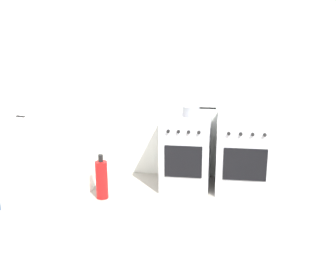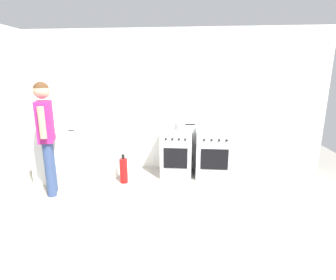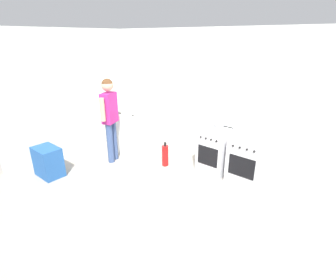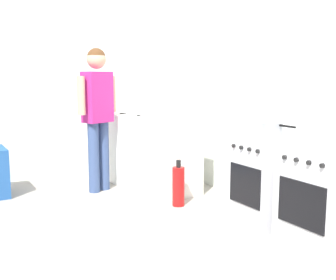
# 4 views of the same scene
# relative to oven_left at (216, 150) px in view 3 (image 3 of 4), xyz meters

# --- Properties ---
(ground_plane) EXTENTS (8.00, 8.00, 0.00)m
(ground_plane) POSITION_rel_oven_left_xyz_m (-0.35, -1.58, -0.43)
(ground_plane) COLOR gray
(back_wall) EXTENTS (6.00, 0.10, 2.60)m
(back_wall) POSITION_rel_oven_left_xyz_m (-0.35, 0.37, 0.87)
(back_wall) COLOR silver
(back_wall) RESTS_ON ground
(side_wall_left) EXTENTS (0.10, 3.10, 2.60)m
(side_wall_left) POSITION_rel_oven_left_xyz_m (-2.95, -1.18, 0.87)
(side_wall_left) COLOR silver
(side_wall_left) RESTS_ON ground
(counter_unit) EXTENTS (1.30, 0.70, 0.90)m
(counter_unit) POSITION_rel_oven_left_xyz_m (-1.70, -0.38, 0.02)
(counter_unit) COLOR silver
(counter_unit) RESTS_ON ground
(oven_left) EXTENTS (0.55, 0.62, 0.85)m
(oven_left) POSITION_rel_oven_left_xyz_m (0.00, 0.00, 0.00)
(oven_left) COLOR silver
(oven_left) RESTS_ON ground
(oven_right) EXTENTS (0.61, 0.62, 0.85)m
(oven_right) POSITION_rel_oven_left_xyz_m (0.66, 0.00, 0.00)
(oven_right) COLOR silver
(oven_right) RESTS_ON ground
(pot) EXTENTS (0.37, 0.19, 0.11)m
(pot) POSITION_rel_oven_left_xyz_m (0.06, -0.05, 0.48)
(pot) COLOR gray
(pot) RESTS_ON oven_left
(knife_bread) EXTENTS (0.35, 0.08, 0.01)m
(knife_bread) POSITION_rel_oven_left_xyz_m (-1.95, -0.57, 0.48)
(knife_bread) COLOR silver
(knife_bread) RESTS_ON counter_unit
(knife_utility) EXTENTS (0.25, 0.09, 0.01)m
(knife_utility) POSITION_rel_oven_left_xyz_m (-1.64, -0.55, 0.48)
(knife_utility) COLOR silver
(knife_utility) RESTS_ON counter_unit
(person) EXTENTS (0.31, 0.54, 1.70)m
(person) POSITION_rel_oven_left_xyz_m (-1.86, -1.00, 0.60)
(person) COLOR #384C7A
(person) RESTS_ON ground
(fire_extinguisher) EXTENTS (0.13, 0.13, 0.50)m
(fire_extinguisher) POSITION_rel_oven_left_xyz_m (-0.87, -0.48, -0.21)
(fire_extinguisher) COLOR red
(fire_extinguisher) RESTS_ON ground
(recycling_crate_lower) EXTENTS (0.52, 0.36, 0.28)m
(recycling_crate_lower) POSITION_rel_oven_left_xyz_m (-2.27, -2.17, -0.29)
(recycling_crate_lower) COLOR #235193
(recycling_crate_lower) RESTS_ON ground
(recycling_crate_upper) EXTENTS (0.52, 0.36, 0.28)m
(recycling_crate_upper) POSITION_rel_oven_left_xyz_m (-2.27, -2.17, -0.01)
(recycling_crate_upper) COLOR #235193
(recycling_crate_upper) RESTS_ON recycling_crate_lower
(larder_cabinet) EXTENTS (0.48, 0.44, 2.00)m
(larder_cabinet) POSITION_rel_oven_left_xyz_m (-2.65, 0.10, 0.57)
(larder_cabinet) COLOR silver
(larder_cabinet) RESTS_ON ground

